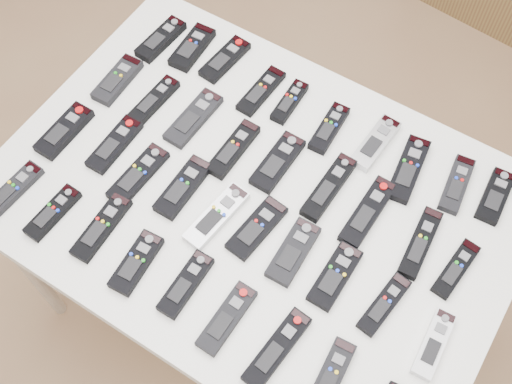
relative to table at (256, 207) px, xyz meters
The scene contains 39 objects.
ground 0.74m from the table, 10.12° to the right, with size 4.00×4.00×0.00m, color #8C6347.
table is the anchor object (origin of this frame).
remote_0 0.57m from the table, 150.61° to the left, with size 0.05×0.16×0.02m, color black.
remote_1 0.50m from the table, 143.17° to the left, with size 0.06×0.16×0.02m, color black.
remote_2 0.44m from the table, 133.71° to the left, with size 0.06×0.16×0.02m, color black.
remote_3 0.32m from the table, 119.82° to the left, with size 0.05×0.17×0.02m, color black.
remote_4 0.30m from the table, 104.61° to the left, with size 0.04×0.14×0.02m, color black.
remote_5 0.28m from the table, 77.98° to the left, with size 0.05×0.15×0.02m, color black.
remote_6 0.34m from the table, 58.17° to the left, with size 0.05×0.17×0.02m, color #B7B7BC.
remote_7 0.39m from the table, 42.73° to the left, with size 0.06×0.19×0.02m, color black.
remote_8 0.50m from the table, 35.39° to the left, with size 0.05×0.16×0.02m, color black.
remote_9 0.58m from the table, 31.70° to the left, with size 0.05×0.15×0.02m, color black.
remote_10 0.52m from the table, 169.12° to the left, with size 0.06×0.16×0.02m, color black.
remote_11 0.40m from the table, 165.99° to the left, with size 0.05×0.17×0.02m, color black.
remote_12 0.29m from the table, 158.04° to the left, with size 0.06×0.19×0.02m, color black.
remote_13 0.16m from the table, 146.21° to the left, with size 0.05×0.18×0.02m, color black.
remote_14 0.13m from the table, 91.47° to the left, with size 0.06×0.17×0.02m, color black.
remote_15 0.19m from the table, 37.88° to the left, with size 0.05×0.20×0.02m, color black.
remote_16 0.28m from the table, 21.52° to the left, with size 0.05×0.20×0.02m, color black.
remote_17 0.41m from the table, 13.44° to the left, with size 0.05×0.19×0.02m, color black.
remote_18 0.50m from the table, ahead, with size 0.04×0.16×0.02m, color black.
remote_19 0.53m from the table, 168.26° to the right, with size 0.06×0.17×0.02m, color black.
remote_20 0.39m from the table, 169.53° to the right, with size 0.05×0.17×0.02m, color black.
remote_21 0.30m from the table, 158.37° to the right, with size 0.06×0.18×0.02m, color black.
remote_22 0.19m from the table, 153.53° to the right, with size 0.06×0.17×0.02m, color black.
remote_23 0.13m from the table, 114.99° to the right, with size 0.05×0.19×0.02m, color #B7B7BC.
remote_24 0.11m from the table, 56.41° to the right, with size 0.06×0.17×0.02m, color black.
remote_25 0.19m from the table, 28.39° to the right, with size 0.06×0.16×0.02m, color black.
remote_26 0.29m from the table, 17.55° to the right, with size 0.06×0.16×0.02m, color black.
remote_27 0.40m from the table, 12.25° to the right, with size 0.04×0.16×0.02m, color black.
remote_28 0.53m from the table, 11.71° to the right, with size 0.04×0.16×0.02m, color silver.
remote_29 0.60m from the table, 148.65° to the right, with size 0.05×0.17×0.02m, color black.
remote_30 0.49m from the table, 141.66° to the right, with size 0.05×0.15×0.02m, color black.
remote_31 0.38m from the table, 133.94° to the right, with size 0.05×0.18×0.02m, color black.
remote_32 0.33m from the table, 114.35° to the right, with size 0.06×0.16×0.02m, color black.
remote_33 0.29m from the table, 91.87° to the right, with size 0.05×0.16×0.02m, color black.
remote_34 0.32m from the table, 69.31° to the right, with size 0.05×0.17×0.02m, color black.
remote_35 0.39m from the table, 50.96° to the right, with size 0.05×0.19×0.02m, color black.
remote_36 0.47m from the table, 37.86° to the right, with size 0.05×0.16×0.02m, color black.
Camera 1 is at (0.26, -0.61, 2.15)m, focal length 45.00 mm.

